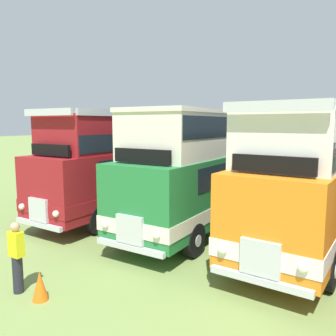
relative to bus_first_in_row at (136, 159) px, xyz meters
name	(u,v)px	position (x,y,z in m)	size (l,w,h in m)	color
ground_plane	(310,241)	(7.85, -0.25, -2.36)	(200.00, 200.00, 0.00)	#7A934C
bus_first_in_row	(136,159)	(0.00, 0.00, 0.00)	(2.77, 10.76, 4.52)	maroon
bus_second_in_row	(214,161)	(3.92, 0.22, 0.11)	(2.87, 11.10, 4.49)	#237538
bus_third_in_row	(317,171)	(7.85, 0.24, 0.00)	(2.75, 11.07, 4.52)	orange
cone_near_end	(40,286)	(3.52, -7.87, -2.02)	(0.36, 0.36, 0.69)	orange
marshal_person	(17,257)	(2.77, -7.94, -1.47)	(0.36, 0.24, 1.73)	#23232D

